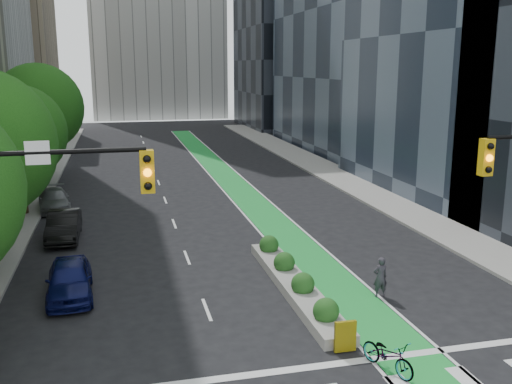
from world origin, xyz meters
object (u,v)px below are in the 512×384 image
parked_car_left_mid (64,226)px  parked_car_left_far (54,200)px  median_planter (294,281)px  cyclist (380,277)px  bicycle (388,355)px  parked_car_left_near (70,279)px

parked_car_left_mid → parked_car_left_far: bearing=99.9°
median_planter → parked_car_left_far: parked_car_left_far is taller
cyclist → parked_car_left_far: bearing=-54.1°
parked_car_left_mid → bicycle: bearing=-56.7°
bicycle → parked_car_left_mid: 18.93m
bicycle → parked_car_left_near: bearing=118.6°
parked_car_left_far → bicycle: bearing=-71.1°
bicycle → parked_car_left_mid: bearing=101.6°
parked_car_left_mid → parked_car_left_near: bearing=-83.5°
bicycle → parked_car_left_mid: size_ratio=0.44×
parked_car_left_far → parked_car_left_near: bearing=-90.2°
parked_car_left_near → parked_car_left_far: bearing=94.8°
median_planter → bicycle: bearing=-83.0°
bicycle → cyclist: bearing=45.4°
cyclist → parked_car_left_mid: 16.50m
parked_car_left_near → parked_car_left_mid: 7.99m
parked_car_left_mid → parked_car_left_far: 6.77m
cyclist → bicycle: bearing=64.7°
bicycle → cyclist: size_ratio=1.20×
parked_car_left_mid → parked_car_left_far: (-1.11, 6.68, -0.09)m
cyclist → parked_car_left_mid: size_ratio=0.37×
bicycle → parked_car_left_far: bearing=95.5°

